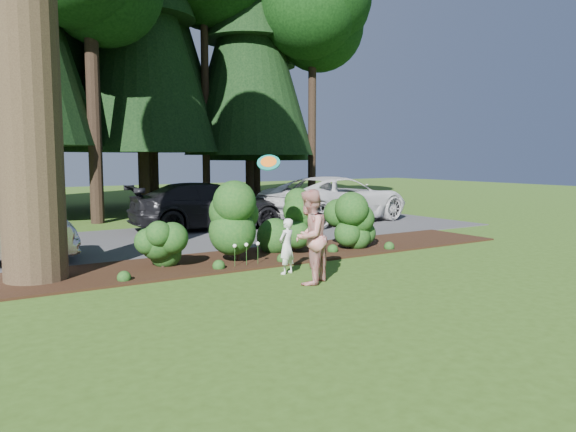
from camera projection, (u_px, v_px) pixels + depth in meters
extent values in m
plane|color=#314D16|center=(318.00, 286.00, 11.03)|extent=(80.00, 80.00, 0.00)
cube|color=black|center=(241.00, 259.00, 13.74)|extent=(16.00, 2.50, 0.05)
cube|color=#38383A|center=(176.00, 238.00, 17.30)|extent=(22.00, 6.00, 0.03)
sphere|color=#133F14|center=(162.00, 240.00, 12.56)|extent=(1.08, 1.08, 1.08)
cylinder|color=black|center=(163.00, 263.00, 12.61)|extent=(0.08, 0.08, 0.30)
sphere|color=#133F14|center=(238.00, 224.00, 13.33)|extent=(1.35, 1.35, 1.35)
cylinder|color=black|center=(238.00, 256.00, 13.41)|extent=(0.08, 0.08, 0.30)
sphere|color=#133F14|center=(294.00, 222.00, 14.56)|extent=(1.26, 1.26, 1.26)
cylinder|color=black|center=(294.00, 248.00, 14.63)|extent=(0.08, 0.08, 0.30)
sphere|color=#133F14|center=(353.00, 223.00, 15.37)|extent=(1.17, 1.17, 1.17)
cylinder|color=black|center=(353.00, 243.00, 15.43)|extent=(0.08, 0.08, 0.30)
cylinder|color=#133F14|center=(235.00, 258.00, 12.68)|extent=(0.01, 0.01, 0.50)
sphere|color=white|center=(235.00, 246.00, 12.65)|extent=(0.09, 0.09, 0.09)
cylinder|color=#133F14|center=(246.00, 256.00, 12.84)|extent=(0.01, 0.01, 0.50)
sphere|color=white|center=(246.00, 245.00, 12.82)|extent=(0.09, 0.09, 0.09)
cylinder|color=#133F14|center=(258.00, 255.00, 13.01)|extent=(0.01, 0.01, 0.50)
sphere|color=white|center=(258.00, 244.00, 12.98)|extent=(0.09, 0.09, 0.09)
cylinder|color=black|center=(90.00, 108.00, 21.31)|extent=(0.50, 0.50, 8.75)
cylinder|color=black|center=(156.00, 83.00, 23.63)|extent=(0.50, 0.50, 11.20)
cone|color=black|center=(154.00, 5.00, 23.29)|extent=(7.04, 7.04, 12.00)
cylinder|color=black|center=(211.00, 109.00, 26.18)|extent=(0.50, 0.50, 9.45)
cylinder|color=black|center=(274.00, 94.00, 26.19)|extent=(0.50, 0.50, 10.85)
cone|color=black|center=(274.00, 26.00, 25.86)|extent=(6.82, 6.82, 11.62)
cylinder|color=black|center=(295.00, 111.00, 29.26)|extent=(0.50, 0.50, 9.80)
cylinder|color=black|center=(28.00, 93.00, 24.18)|extent=(0.50, 0.50, 10.50)
cone|color=black|center=(24.00, 21.00, 23.86)|extent=(6.60, 6.60, 11.25)
cylinder|color=black|center=(154.00, 88.00, 28.17)|extent=(0.50, 0.50, 11.90)
cone|color=black|center=(152.00, 18.00, 27.80)|extent=(7.48, 7.48, 12.75)
cylinder|color=black|center=(247.00, 109.00, 30.53)|extent=(0.50, 0.50, 10.15)
cone|color=black|center=(246.00, 55.00, 30.22)|extent=(6.38, 6.38, 10.88)
imported|color=silver|center=(336.00, 199.00, 21.52)|extent=(6.62, 3.83, 1.74)
imported|color=black|center=(210.00, 206.00, 19.38)|extent=(5.75, 2.92, 1.60)
imported|color=silver|center=(287.00, 246.00, 12.09)|extent=(0.51, 0.43, 1.20)
imported|color=#A51A16|center=(309.00, 237.00, 11.11)|extent=(1.16, 1.09, 1.89)
cylinder|color=#16796C|center=(269.00, 163.00, 12.01)|extent=(0.57, 0.44, 0.47)
cylinder|color=orange|center=(269.00, 162.00, 12.01)|extent=(0.40, 0.31, 0.33)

